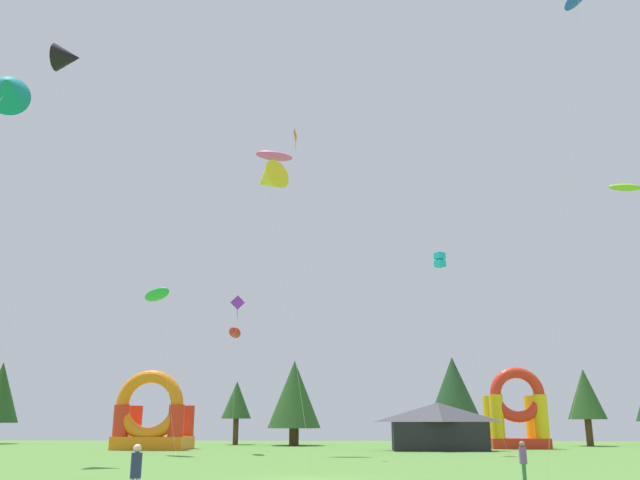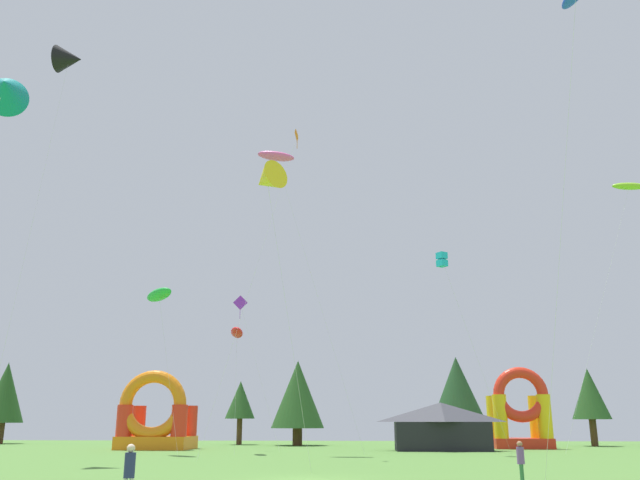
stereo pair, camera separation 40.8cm
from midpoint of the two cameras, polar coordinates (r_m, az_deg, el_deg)
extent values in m
ellipsoid|color=green|center=(54.34, -13.63, -4.66)|extent=(3.37, 3.45, 1.36)
cylinder|color=silver|center=(51.52, -12.88, -11.02)|extent=(3.23, 3.31, 12.26)
cylinder|color=silver|center=(28.81, 20.60, 0.07)|extent=(1.52, 5.79, 19.32)
ellipsoid|color=red|center=(54.17, -7.04, -8.01)|extent=(1.83, 3.00, 1.20)
cylinder|color=silver|center=(52.93, -7.14, -12.94)|extent=(0.45, 1.63, 9.40)
ellipsoid|color=#EA599E|center=(57.66, -3.66, 7.30)|extent=(3.39, 1.47, 1.42)
cylinder|color=silver|center=(53.50, -0.03, -4.79)|extent=(7.31, 0.45, 24.76)
cone|color=yellow|center=(33.91, -4.29, 5.27)|extent=(2.26, 2.25, 1.77)
cylinder|color=silver|center=(33.13, -2.39, -7.18)|extent=(2.16, 2.46, 14.43)
pyramid|color=orange|center=(52.70, -1.71, 9.06)|extent=(0.32, 0.88, 0.87)
cylinder|color=orange|center=(52.49, -1.78, 8.50)|extent=(0.04, 0.04, 1.10)
cylinder|color=silver|center=(47.17, -5.66, -3.52)|extent=(5.79, 4.41, 24.33)
cone|color=#0C7F7A|center=(30.75, -25.36, 11.77)|extent=(2.31, 2.26, 1.83)
cone|color=black|center=(52.71, -20.79, 14.52)|extent=(1.97, 2.10, 2.06)
cylinder|color=silver|center=(45.18, -23.69, 0.62)|extent=(0.31, 5.38, 27.91)
cube|color=#19B7CC|center=(54.27, 10.80, -2.01)|extent=(0.97, 0.97, 0.53)
cube|color=#19B7CC|center=(54.42, 10.76, -1.36)|extent=(0.97, 0.97, 0.53)
cylinder|color=silver|center=(55.39, 13.66, -9.75)|extent=(5.23, 3.95, 15.17)
ellipsoid|color=#8CD826|center=(63.11, 25.50, 4.25)|extent=(3.24, 1.63, 0.80)
cylinder|color=silver|center=(58.62, 23.34, -5.78)|extent=(7.95, 1.16, 22.13)
pyramid|color=purple|center=(61.58, -6.76, -5.53)|extent=(0.97, 0.30, 0.96)
cylinder|color=purple|center=(61.38, -6.79, -6.18)|extent=(0.04, 0.04, 1.44)
cylinder|color=silver|center=(58.85, -5.14, -11.49)|extent=(4.32, 3.08, 13.00)
cylinder|color=navy|center=(20.29, -15.65, -18.36)|extent=(0.34, 0.34, 0.68)
sphere|color=beige|center=(20.26, -15.56, -17.07)|extent=(0.23, 0.23, 0.23)
cylinder|color=#33723F|center=(28.06, 17.64, -18.93)|extent=(0.16, 0.16, 0.81)
cylinder|color=#33723F|center=(27.90, 17.57, -18.96)|extent=(0.16, 0.16, 0.81)
cylinder|color=#724C8C|center=(27.94, 17.48, -17.47)|extent=(0.38, 0.38, 0.64)
sphere|color=#9E704C|center=(27.92, 17.40, -16.59)|extent=(0.22, 0.22, 0.22)
cube|color=red|center=(66.85, 17.25, -16.55)|extent=(5.29, 4.53, 0.91)
cylinder|color=yellow|center=(64.81, 15.61, -14.57)|extent=(1.27, 1.27, 3.93)
cylinder|color=yellow|center=(65.71, 19.16, -14.30)|extent=(1.27, 1.27, 3.93)
cylinder|color=yellow|center=(68.02, 15.06, -14.63)|extent=(1.27, 1.27, 3.93)
cylinder|color=yellow|center=(68.88, 18.45, -14.38)|extent=(1.27, 1.27, 3.93)
torus|color=red|center=(65.28, 17.25, -12.72)|extent=(5.04, 1.02, 5.04)
cube|color=orange|center=(63.57, -13.86, -16.77)|extent=(6.34, 4.97, 1.14)
cylinder|color=red|center=(62.63, -16.48, -14.85)|extent=(1.39, 1.39, 2.72)
cylinder|color=red|center=(61.13, -11.97, -15.13)|extent=(1.39, 1.39, 2.72)
cylinder|color=red|center=(66.01, -15.39, -14.93)|extent=(1.39, 1.39, 2.72)
cylinder|color=red|center=(64.59, -11.09, -15.18)|extent=(1.39, 1.39, 2.72)
torus|color=orange|center=(61.85, -14.17, -13.75)|extent=(6.06, 1.11, 6.06)
cube|color=black|center=(59.67, 10.78, -16.44)|extent=(7.99, 3.99, 2.39)
pyramid|color=#3F3F47|center=(59.66, 10.68, -14.52)|extent=(7.99, 3.99, 1.63)
cylinder|color=#4C331E|center=(85.42, -25.97, -14.89)|extent=(0.83, 0.83, 2.28)
cone|color=#234C1E|center=(85.47, -25.60, -11.87)|extent=(4.59, 4.59, 6.80)
cylinder|color=#4C331E|center=(74.88, -6.88, -16.23)|extent=(0.59, 0.59, 2.73)
cone|color=#234C1E|center=(74.91, -6.79, -13.65)|extent=(3.27, 3.27, 4.02)
cylinder|color=#4C331E|center=(71.72, -1.81, -16.76)|extent=(1.01, 1.01, 1.75)
cone|color=#234C1E|center=(71.76, -1.78, -13.25)|extent=(5.62, 5.62, 7.03)
cylinder|color=#4C331E|center=(75.55, 12.23, -16.31)|extent=(1.12, 1.12, 1.91)
cone|color=#1E4221|center=(75.61, 12.02, -12.75)|extent=(6.22, 6.22, 7.49)
cylinder|color=#4C331E|center=(75.12, 22.88, -15.20)|extent=(0.69, 0.69, 2.65)
cone|color=#234C1E|center=(75.16, 22.56, -12.25)|extent=(3.86, 3.86, 5.14)
camera|label=1|loc=(0.20, -89.70, -0.08)|focal=36.75mm
camera|label=2|loc=(0.20, 90.30, 0.08)|focal=36.75mm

